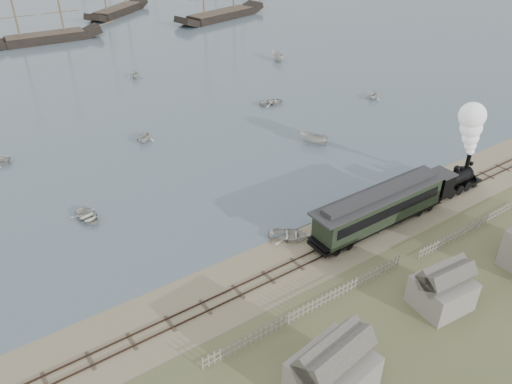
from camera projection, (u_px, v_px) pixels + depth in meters
ground at (318, 237)px, 46.00m from camera, size 600.00×600.00×0.00m
rail_track at (332, 247)px, 44.58m from camera, size 120.00×1.80×0.16m
picket_fence_west at (312, 311)px, 37.98m from camera, size 19.00×0.10×1.20m
picket_fence_east at (472, 231)px, 46.75m from camera, size 15.00×0.10×1.20m
shed_mid at (438, 305)px, 38.55m from camera, size 4.00×3.50×3.60m
locomotive at (466, 154)px, 50.86m from camera, size 7.42×2.77×9.26m
passenger_coach at (379, 207)px, 46.06m from camera, size 15.07×2.91×3.66m
beached_dinghy at (289, 235)px, 45.57m from camera, size 4.43×4.63×0.78m
rowboat_0 at (87, 216)px, 48.03m from camera, size 3.90×3.03×0.74m
rowboat_1 at (144, 136)px, 62.41m from camera, size 3.67×3.70×1.48m
rowboat_2 at (314, 139)px, 61.87m from camera, size 3.84×3.22×1.43m
rowboat_3 at (272, 102)px, 73.11m from camera, size 3.54×4.30×0.77m
rowboat_4 at (373, 95)px, 74.79m from camera, size 3.08×3.27×1.36m
rowboat_5 at (278, 56)px, 91.00m from camera, size 4.26×2.53×1.55m
rowboat_7 at (135, 73)px, 82.90m from camera, size 3.35×3.04×1.52m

